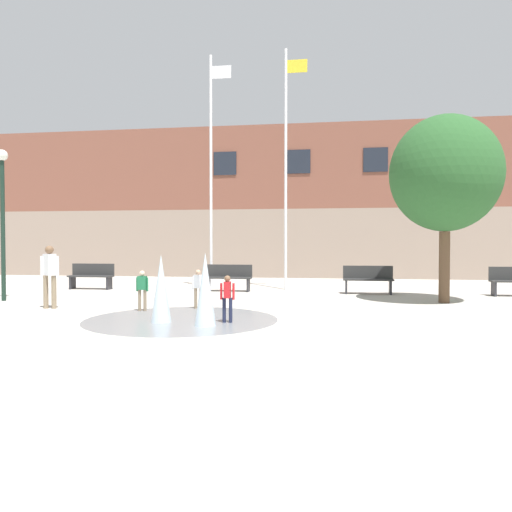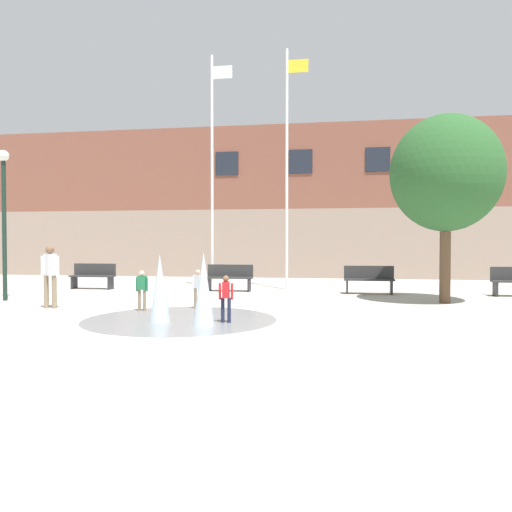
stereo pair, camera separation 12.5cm
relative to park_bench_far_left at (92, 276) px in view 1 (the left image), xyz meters
The scene contains 14 objects.
ground_plane 13.05m from the park_bench_far_left, 57.72° to the right, with size 100.00×100.00×0.00m, color #B2ADA3.
library_building 12.28m from the park_bench_far_left, 54.11° to the left, with size 36.00×6.05×7.22m.
splash_fountain 8.74m from the park_bench_far_left, 51.14° to the right, with size 4.18×4.18×1.47m.
park_bench_far_left is the anchor object (origin of this frame).
park_bench_under_left_flagpole 5.02m from the park_bench_far_left, ahead, with size 1.60×0.44×0.91m.
park_bench_center 9.69m from the park_bench_far_left, ahead, with size 1.60×0.44×0.91m.
adult_watching 5.33m from the park_bench_far_left, 73.88° to the right, with size 0.50×0.36×1.59m.
child_with_pink_shirt 6.54m from the park_bench_far_left, 52.71° to the right, with size 0.31×0.13×0.99m.
child_in_fountain 6.92m from the park_bench_far_left, 41.38° to the right, with size 0.31×0.21×0.99m.
child_running 9.20m from the park_bench_far_left, 46.08° to the right, with size 0.31×0.22×0.99m.
flagpole_left 5.86m from the park_bench_far_left, 12.11° to the left, with size 0.80×0.10×8.41m.
flagpole_right 8.05m from the park_bench_far_left, ahead, with size 0.80×0.10×8.48m.
lamp_post_left_lane 4.47m from the park_bench_far_left, 101.56° to the right, with size 0.32×0.32×4.31m.
street_tree_near_building 12.22m from the park_bench_far_left, 11.43° to the right, with size 3.01×3.01×5.17m.
Camera 1 is at (1.56, -5.70, 1.67)m, focal length 35.00 mm.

